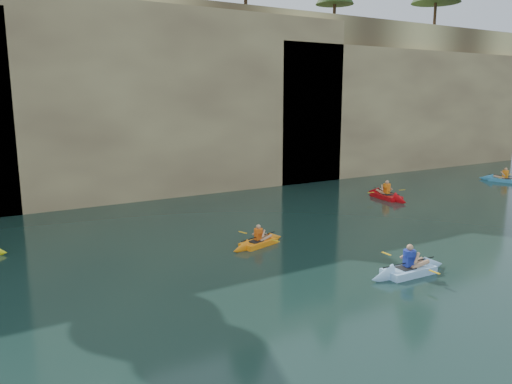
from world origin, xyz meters
TOP-DOWN VIEW (x-y plane):
  - ground at (0.00, 0.00)m, footprint 160.00×160.00m
  - cliff at (0.00, 30.00)m, footprint 70.00×16.00m
  - cliff_slab_center at (2.00, 22.60)m, footprint 24.00×2.40m
  - cliff_slab_east at (22.00, 22.60)m, footprint 26.00×2.40m
  - sea_cave_center at (-4.00, 21.95)m, footprint 3.50×1.00m
  - sea_cave_east at (10.00, 21.95)m, footprint 5.00×1.00m
  - kayaker_orange at (0.52, 10.64)m, footprint 2.95×2.12m
  - kayaker_ltblue_near at (3.15, 5.16)m, footprint 3.36×2.58m
  - kayaker_red_far at (11.88, 14.72)m, footprint 2.61×3.75m
  - kayaker_blue_east at (23.27, 14.55)m, footprint 2.41×3.62m

SIDE VIEW (x-z plane):
  - ground at x=0.00m, z-range 0.00..0.00m
  - kayaker_orange at x=0.52m, z-range -0.41..0.68m
  - kayaker_blue_east at x=23.27m, z-range -0.48..0.79m
  - kayaker_ltblue_near at x=3.15m, z-range -0.50..0.82m
  - kayaker_red_far at x=11.88m, z-range -0.51..0.84m
  - sea_cave_center at x=-4.00m, z-range 0.00..3.20m
  - sea_cave_east at x=10.00m, z-range 0.00..4.50m
  - cliff_slab_east at x=22.00m, z-range 0.00..9.84m
  - cliff_slab_center at x=2.00m, z-range 0.00..11.40m
  - cliff at x=0.00m, z-range 0.00..12.00m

